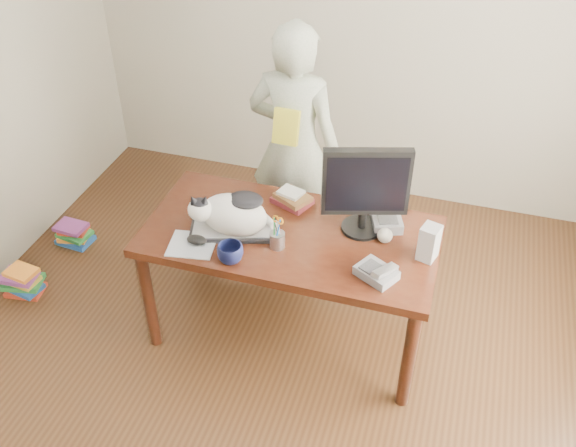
{
  "coord_description": "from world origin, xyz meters",
  "views": [
    {
      "loc": [
        0.79,
        -2.01,
        2.92
      ],
      "look_at": [
        0.0,
        0.55,
        0.85
      ],
      "focal_mm": 40.0,
      "sensor_mm": 36.0,
      "label": 1
    }
  ],
  "objects_px": {
    "cat": "(231,213)",
    "mouse": "(197,240)",
    "phone": "(377,272)",
    "monitor": "(366,187)",
    "coffee_mug": "(230,253)",
    "person": "(294,146)",
    "speaker": "(429,243)",
    "book_stack": "(292,198)",
    "baseball": "(385,235)",
    "desk": "(295,245)",
    "keyboard": "(235,231)",
    "book_pile_a": "(23,282)",
    "book_pile_b": "(74,234)",
    "calculator": "(386,220)",
    "pen_cup": "(277,238)"
  },
  "relations": [
    {
      "from": "coffee_mug",
      "to": "calculator",
      "type": "xyz_separation_m",
      "value": [
        0.71,
        0.55,
        -0.02
      ]
    },
    {
      "from": "phone",
      "to": "monitor",
      "type": "bearing_deg",
      "value": 142.36
    },
    {
      "from": "mouse",
      "to": "book_pile_b",
      "type": "relative_size",
      "value": 0.47
    },
    {
      "from": "monitor",
      "to": "coffee_mug",
      "type": "distance_m",
      "value": 0.78
    },
    {
      "from": "book_pile_b",
      "to": "cat",
      "type": "bearing_deg",
      "value": -17.57
    },
    {
      "from": "keyboard",
      "to": "person",
      "type": "height_order",
      "value": "person"
    },
    {
      "from": "book_pile_b",
      "to": "mouse",
      "type": "bearing_deg",
      "value": -24.74
    },
    {
      "from": "book_stack",
      "to": "calculator",
      "type": "height_order",
      "value": "book_stack"
    },
    {
      "from": "cat",
      "to": "coffee_mug",
      "type": "relative_size",
      "value": 3.46
    },
    {
      "from": "desk",
      "to": "person",
      "type": "bearing_deg",
      "value": 106.98
    },
    {
      "from": "keyboard",
      "to": "coffee_mug",
      "type": "relative_size",
      "value": 3.85
    },
    {
      "from": "phone",
      "to": "speaker",
      "type": "distance_m",
      "value": 0.32
    },
    {
      "from": "monitor",
      "to": "book_pile_a",
      "type": "height_order",
      "value": "monitor"
    },
    {
      "from": "phone",
      "to": "book_pile_b",
      "type": "height_order",
      "value": "phone"
    },
    {
      "from": "desk",
      "to": "cat",
      "type": "bearing_deg",
      "value": -149.67
    },
    {
      "from": "cat",
      "to": "book_pile_b",
      "type": "xyz_separation_m",
      "value": [
        -1.42,
        0.45,
        -0.82
      ]
    },
    {
      "from": "phone",
      "to": "speaker",
      "type": "relative_size",
      "value": 1.21
    },
    {
      "from": "speaker",
      "to": "coffee_mug",
      "type": "bearing_deg",
      "value": -144.93
    },
    {
      "from": "speaker",
      "to": "monitor",
      "type": "bearing_deg",
      "value": 178.48
    },
    {
      "from": "person",
      "to": "book_pile_b",
      "type": "height_order",
      "value": "person"
    },
    {
      "from": "monitor",
      "to": "coffee_mug",
      "type": "height_order",
      "value": "monitor"
    },
    {
      "from": "cat",
      "to": "calculator",
      "type": "relative_size",
      "value": 1.85
    },
    {
      "from": "baseball",
      "to": "book_pile_b",
      "type": "height_order",
      "value": "baseball"
    },
    {
      "from": "book_stack",
      "to": "book_pile_b",
      "type": "distance_m",
      "value": 1.8
    },
    {
      "from": "speaker",
      "to": "book_pile_a",
      "type": "height_order",
      "value": "speaker"
    },
    {
      "from": "book_pile_a",
      "to": "cat",
      "type": "bearing_deg",
      "value": 4.0
    },
    {
      "from": "mouse",
      "to": "book_stack",
      "type": "bearing_deg",
      "value": 43.34
    },
    {
      "from": "desk",
      "to": "book_pile_a",
      "type": "xyz_separation_m",
      "value": [
        -1.75,
        -0.28,
        -0.51
      ]
    },
    {
      "from": "calculator",
      "to": "desk",
      "type": "bearing_deg",
      "value": 178.24
    },
    {
      "from": "book_stack",
      "to": "calculator",
      "type": "bearing_deg",
      "value": 21.27
    },
    {
      "from": "keyboard",
      "to": "monitor",
      "type": "height_order",
      "value": "monitor"
    },
    {
      "from": "mouse",
      "to": "speaker",
      "type": "relative_size",
      "value": 0.61
    },
    {
      "from": "cat",
      "to": "coffee_mug",
      "type": "distance_m",
      "value": 0.25
    },
    {
      "from": "cat",
      "to": "pen_cup",
      "type": "relative_size",
      "value": 2.26
    },
    {
      "from": "desk",
      "to": "mouse",
      "type": "xyz_separation_m",
      "value": [
        -0.45,
        -0.31,
        0.17
      ]
    },
    {
      "from": "coffee_mug",
      "to": "book_stack",
      "type": "bearing_deg",
      "value": 74.99
    },
    {
      "from": "monitor",
      "to": "mouse",
      "type": "xyz_separation_m",
      "value": [
        -0.82,
        -0.36,
        -0.27
      ]
    },
    {
      "from": "speaker",
      "to": "person",
      "type": "xyz_separation_m",
      "value": [
        -0.94,
        0.76,
        -0.03
      ]
    },
    {
      "from": "desk",
      "to": "baseball",
      "type": "bearing_deg",
      "value": -0.48
    },
    {
      "from": "book_pile_a",
      "to": "book_pile_b",
      "type": "distance_m",
      "value": 0.55
    },
    {
      "from": "book_pile_b",
      "to": "keyboard",
      "type": "bearing_deg",
      "value": -17.17
    },
    {
      "from": "cat",
      "to": "mouse",
      "type": "xyz_separation_m",
      "value": [
        -0.15,
        -0.14,
        -0.11
      ]
    },
    {
      "from": "cat",
      "to": "person",
      "type": "height_order",
      "value": "person"
    },
    {
      "from": "book_pile_b",
      "to": "pen_cup",
      "type": "bearing_deg",
      "value": -16.01
    },
    {
      "from": "mouse",
      "to": "baseball",
      "type": "height_order",
      "value": "baseball"
    },
    {
      "from": "pen_cup",
      "to": "coffee_mug",
      "type": "distance_m",
      "value": 0.27
    },
    {
      "from": "desk",
      "to": "book_pile_b",
      "type": "distance_m",
      "value": 1.82
    },
    {
      "from": "coffee_mug",
      "to": "person",
      "type": "xyz_separation_m",
      "value": [
        0.02,
        1.08,
        0.02
      ]
    },
    {
      "from": "cat",
      "to": "book_pile_b",
      "type": "relative_size",
      "value": 1.8
    },
    {
      "from": "calculator",
      "to": "speaker",
      "type": "bearing_deg",
      "value": -60.08
    }
  ]
}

